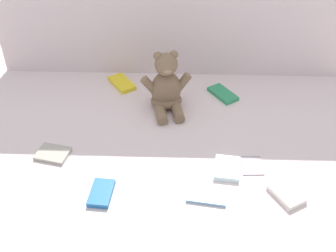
# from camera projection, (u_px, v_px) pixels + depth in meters

# --- Properties ---
(ground_plane) EXTENTS (3.20, 3.20, 0.00)m
(ground_plane) POSITION_uv_depth(u_px,v_px,m) (171.00, 130.00, 1.62)
(ground_plane) COLOR silver
(teddy_bear) EXTENTS (0.21, 0.20, 0.25)m
(teddy_bear) POSITION_uv_depth(u_px,v_px,m) (166.00, 88.00, 1.68)
(teddy_bear) COLOR #7A6047
(teddy_bear) RESTS_ON ground_plane
(book_case_0) EXTENTS (0.08, 0.10, 0.01)m
(book_case_0) POSITION_uv_depth(u_px,v_px,m) (252.00, 165.00, 1.47)
(book_case_0) COLOR #A0949F
(book_case_0) RESTS_ON ground_plane
(book_case_1) EXTENTS (0.10, 0.12, 0.02)m
(book_case_1) POSITION_uv_depth(u_px,v_px,m) (227.00, 168.00, 1.45)
(book_case_1) COLOR white
(book_case_1) RESTS_ON ground_plane
(book_case_2) EXTENTS (0.13, 0.15, 0.02)m
(book_case_2) POSITION_uv_depth(u_px,v_px,m) (223.00, 94.00, 1.80)
(book_case_2) COLOR #2A8E5A
(book_case_2) RESTS_ON ground_plane
(book_case_3) EXTENTS (0.13, 0.11, 0.01)m
(book_case_3) POSITION_uv_depth(u_px,v_px,m) (53.00, 154.00, 1.51)
(book_case_3) COLOR #A7A394
(book_case_3) RESTS_ON ground_plane
(book_case_4) EXTENTS (0.12, 0.13, 0.02)m
(book_case_4) POSITION_uv_depth(u_px,v_px,m) (287.00, 194.00, 1.35)
(book_case_4) COLOR white
(book_case_4) RESTS_ON ground_plane
(book_case_5) EXTENTS (0.13, 0.08, 0.01)m
(book_case_5) POSITION_uv_depth(u_px,v_px,m) (207.00, 196.00, 1.35)
(book_case_5) COLOR #77ABD4
(book_case_5) RESTS_ON ground_plane
(book_case_6) EXTENTS (0.13, 0.15, 0.02)m
(book_case_6) POSITION_uv_depth(u_px,v_px,m) (122.00, 83.00, 1.86)
(book_case_6) COLOR yellow
(book_case_6) RESTS_ON ground_plane
(book_case_7) EXTENTS (0.08, 0.12, 0.02)m
(book_case_7) POSITION_uv_depth(u_px,v_px,m) (101.00, 193.00, 1.36)
(book_case_7) COLOR #2266AB
(book_case_7) RESTS_ON ground_plane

